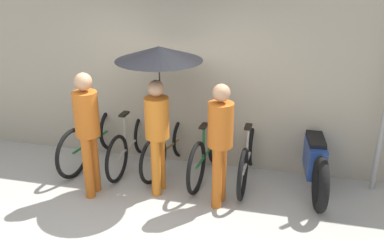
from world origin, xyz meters
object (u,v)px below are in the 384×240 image
parked_bicycle_1 (131,143)px  pedestrian_leading (87,126)px  parked_bicycle_2 (170,145)px  pedestrian_trailing (220,137)px  pedestrian_center (158,76)px  parked_bicycle_4 (248,156)px  parked_bicycle_0 (94,139)px  motorcycle (314,158)px  parked_bicycle_3 (207,152)px

parked_bicycle_1 → pedestrian_leading: pedestrian_leading is taller
parked_bicycle_1 → pedestrian_leading: (-0.21, -0.92, 0.64)m
parked_bicycle_2 → pedestrian_trailing: bearing=-119.2°
pedestrian_center → pedestrian_trailing: (0.85, -0.21, -0.66)m
parked_bicycle_1 → parked_bicycle_4: 1.80m
parked_bicycle_0 → motorcycle: bearing=-78.9°
parked_bicycle_3 → pedestrian_trailing: 0.97m
pedestrian_trailing → motorcycle: (1.20, 0.84, -0.56)m
parked_bicycle_0 → parked_bicycle_3: size_ratio=1.04×
parked_bicycle_0 → pedestrian_trailing: size_ratio=1.09×
pedestrian_trailing → parked_bicycle_3: bearing=121.5°
motorcycle → parked_bicycle_4: bearing=90.9°
parked_bicycle_1 → parked_bicycle_3: size_ratio=0.98×
parked_bicycle_1 → pedestrian_trailing: pedestrian_trailing is taller
parked_bicycle_0 → pedestrian_leading: size_ratio=1.05×
parked_bicycle_0 → pedestrian_leading: 1.16m
parked_bicycle_4 → pedestrian_leading: size_ratio=1.01×
parked_bicycle_3 → parked_bicycle_4: (0.60, 0.02, -0.01)m
pedestrian_leading → pedestrian_center: bearing=23.2°
parked_bicycle_0 → parked_bicycle_2: 1.20m
parked_bicycle_2 → pedestrian_trailing: 1.35m
parked_bicycle_1 → parked_bicycle_0: bearing=94.1°
parked_bicycle_1 → pedestrian_leading: 1.14m
parked_bicycle_1 → parked_bicycle_3: bearing=-89.8°
parked_bicycle_2 → parked_bicycle_4: 1.20m
parked_bicycle_0 → parked_bicycle_1: parked_bicycle_0 is taller
parked_bicycle_1 → pedestrian_trailing: 1.79m
parked_bicycle_1 → parked_bicycle_4: (1.80, -0.03, 0.00)m
parked_bicycle_0 → motorcycle: 3.31m
parked_bicycle_2 → pedestrian_center: bearing=-162.5°
parked_bicycle_1 → parked_bicycle_4: bearing=-88.6°
parked_bicycle_3 → pedestrian_center: bearing=138.0°
parked_bicycle_3 → pedestrian_leading: (-1.41, -0.87, 0.62)m
parked_bicycle_3 → pedestrian_trailing: bearing=-151.5°
parked_bicycle_0 → parked_bicycle_3: (1.80, -0.02, -0.01)m
parked_bicycle_1 → pedestrian_trailing: bearing=-114.4°
parked_bicycle_2 → motorcycle: (2.11, 0.03, 0.03)m
parked_bicycle_3 → pedestrian_leading: 1.77m
parked_bicycle_4 → parked_bicycle_1: bearing=90.5°
parked_bicycle_0 → pedestrian_center: size_ratio=0.90×
pedestrian_center → motorcycle: 2.47m
parked_bicycle_3 → pedestrian_center: 1.45m
pedestrian_center → motorcycle: (2.06, 0.63, -1.22)m
parked_bicycle_2 → pedestrian_leading: pedestrian_leading is taller
motorcycle → parked_bicycle_2: bearing=85.0°
pedestrian_center → parked_bicycle_1: bearing=142.7°
motorcycle → pedestrian_trailing: bearing=119.0°
pedestrian_leading → motorcycle: 3.14m
pedestrian_leading → pedestrian_center: 1.12m
parked_bicycle_3 → pedestrian_trailing: pedestrian_trailing is taller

